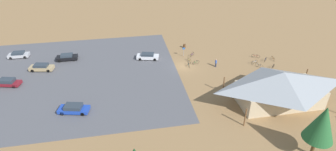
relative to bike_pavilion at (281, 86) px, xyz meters
name	(u,v)px	position (x,y,z in m)	size (l,w,h in m)	color
ground	(184,66)	(12.39, -15.02, -3.29)	(160.00, 160.00, 0.00)	#937047
parking_lot_asphalt	(68,76)	(35.23, -14.99, -3.27)	(42.26, 35.64, 0.05)	#56565B
bike_pavilion	(281,86)	(0.00, 0.00, 0.00)	(16.12, 9.34, 5.74)	#C6B28E
trash_bin	(184,46)	(10.15, -23.89, -2.84)	(0.60, 0.60, 0.90)	brown
lot_sign	(184,51)	(11.37, -19.51, -1.88)	(0.56, 0.08, 2.20)	#99999E
pine_east	(322,124)	(1.70, 11.39, 1.96)	(3.64, 3.64, 7.69)	brown
bicycle_purple_edge_north	(192,55)	(9.49, -19.36, -2.94)	(1.18, 1.32, 0.78)	black
bicycle_green_yard_right	(196,63)	(9.69, -15.49, -2.91)	(1.63, 0.61, 0.85)	black
bicycle_teal_mid_cluster	(189,65)	(11.41, -14.77, -2.89)	(0.48, 1.80, 0.89)	black
bicycle_yellow_lone_west	(189,60)	(10.77, -16.84, -2.91)	(0.52, 1.79, 0.83)	black
bicycle_blue_back_row	(265,60)	(-5.21, -14.12, -2.92)	(1.15, 1.24, 0.85)	black
bicycle_white_front_row	(255,62)	(-2.46, -13.52, -2.91)	(1.69, 0.72, 0.81)	black
bicycle_silver_yard_front	(259,66)	(-2.67, -11.84, -2.90)	(0.99, 1.44, 0.84)	black
bicycle_orange_trailside	(273,59)	(-7.11, -14.38, -2.95)	(0.48, 1.62, 0.76)	black
bicycle_black_edge_south	(273,67)	(-5.19, -10.90, -2.89)	(1.35, 1.26, 0.88)	black
bicycle_red_yard_center	(256,56)	(-3.93, -16.08, -2.92)	(1.60, 0.87, 0.84)	black
car_blue_second_row	(74,109)	(32.82, -3.31, -2.56)	(5.02, 2.90, 1.37)	#1E42B2
car_white_aisle_side	(148,56)	(19.27, -19.52, -2.55)	(4.96, 2.83, 1.37)	white
car_maroon_far_end	(7,82)	(45.54, -13.56, -2.56)	(4.87, 2.81, 1.37)	maroon
car_black_front_row	(67,57)	(36.29, -22.23, -2.57)	(4.34, 1.89, 1.33)	black
car_silver_by_curb	(19,55)	(46.81, -25.37, -2.58)	(4.24, 1.88, 1.31)	#BCBCC1
car_tan_back_corner	(42,67)	(40.66, -18.38, -2.54)	(4.86, 2.58, 1.40)	tan
visitor_near_lot	(216,63)	(5.97, -13.74, -2.41)	(0.37, 0.40, 1.69)	#2D3347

